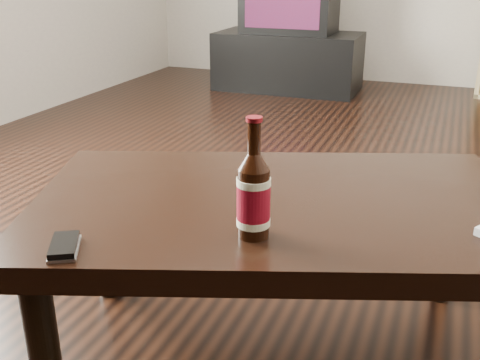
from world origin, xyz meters
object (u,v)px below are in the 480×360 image
(tv_stand, at_px, (288,61))
(beer_bottle, at_px, (254,196))
(coffee_table, at_px, (279,220))
(phone, at_px, (64,246))

(tv_stand, xyz_separation_m, beer_bottle, (0.93, -3.46, 0.32))
(coffee_table, relative_size, beer_bottle, 5.30)
(tv_stand, height_order, beer_bottle, beer_bottle)
(coffee_table, height_order, beer_bottle, beer_bottle)
(beer_bottle, bearing_deg, phone, -149.39)
(beer_bottle, relative_size, phone, 2.15)
(tv_stand, bearing_deg, beer_bottle, -75.12)
(coffee_table, xyz_separation_m, beer_bottle, (0.01, -0.22, 0.15))
(tv_stand, relative_size, coffee_table, 0.84)
(tv_stand, height_order, phone, phone)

